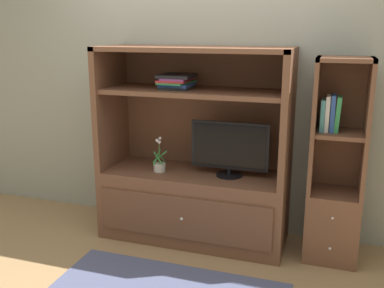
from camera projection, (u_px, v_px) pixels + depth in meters
The scene contains 8 objects.
ground_plane at pixel (178, 258), 3.40m from camera, with size 8.00×8.00×0.00m, color #99754C.
painted_rear_wall at pixel (207, 67), 3.74m from camera, with size 6.00×0.10×2.80m, color gray.
media_console at pixel (194, 181), 3.65m from camera, with size 1.53×0.60×1.59m.
tv_monitor at pixel (230, 148), 3.47m from camera, with size 0.62×0.21×0.44m.
potted_plant at pixel (159, 165), 3.63m from camera, with size 0.12×0.12×0.30m.
magazine_stack at pixel (177, 81), 3.49m from camera, with size 0.27×0.34×0.11m.
bookshelf_tall at pixel (334, 192), 3.31m from camera, with size 0.39×0.39×1.53m.
upright_book_row at pixel (331, 114), 3.17m from camera, with size 0.14×0.16×0.27m.
Camera 1 is at (1.07, -2.88, 1.71)m, focal length 41.19 mm.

